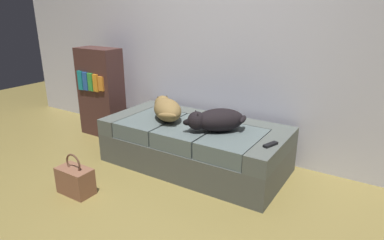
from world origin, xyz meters
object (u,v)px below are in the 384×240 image
dog_tan (167,109)px  tv_remote (271,145)px  couch (195,145)px  dog_dark (216,120)px  bookshelf (101,92)px  handbag (75,180)px

dog_tan → tv_remote: dog_tan is taller
couch → tv_remote: 0.88m
couch → tv_remote: bearing=-9.6°
dog_dark → bookshelf: size_ratio=0.49×
couch → dog_dark: 0.44m
dog_tan → couch: bearing=5.4°
dog_dark → tv_remote: dog_dark is taller
couch → bookshelf: bearing=174.2°
dog_tan → handbag: (-0.27, -1.00, -0.44)m
dog_tan → tv_remote: (1.16, -0.11, -0.10)m
couch → bookshelf: 1.52m
dog_dark → tv_remote: (0.56, -0.07, -0.10)m
dog_tan → dog_dark: (0.60, -0.04, -0.00)m
handbag → tv_remote: bearing=31.7°
dog_dark → handbag: (-0.87, -0.95, -0.44)m
handbag → bookshelf: bearing=127.0°
dog_tan → tv_remote: size_ratio=3.71×
tv_remote → bookshelf: size_ratio=0.14×
couch → tv_remote: size_ratio=12.25×
dog_tan → handbag: 1.12m
dog_dark → bookshelf: (-1.76, 0.22, -0.02)m
tv_remote → handbag: tv_remote is taller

